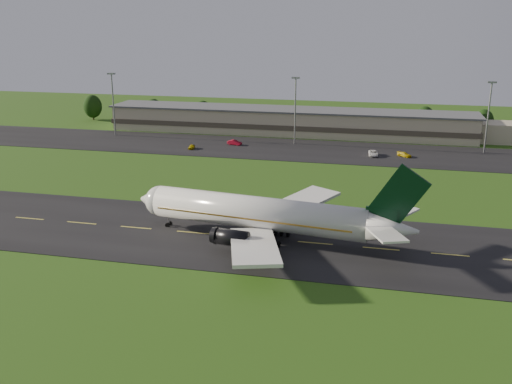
% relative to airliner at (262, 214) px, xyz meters
% --- Properties ---
extents(ground, '(360.00, 360.00, 0.00)m').
position_rel_airliner_xyz_m(ground, '(-12.74, 0.11, -4.66)').
color(ground, '#274711').
rests_on(ground, ground).
extents(taxiway, '(220.00, 30.00, 0.10)m').
position_rel_airliner_xyz_m(taxiway, '(-12.74, 0.11, -4.61)').
color(taxiway, black).
rests_on(taxiway, ground).
extents(apron, '(260.00, 30.00, 0.10)m').
position_rel_airliner_xyz_m(apron, '(-12.74, 72.11, -4.61)').
color(apron, black).
rests_on(apron, ground).
extents(airliner, '(51.17, 41.84, 15.57)m').
position_rel_airliner_xyz_m(airliner, '(0.00, 0.00, 0.00)').
color(airliner, white).
rests_on(airliner, ground).
extents(terminal, '(145.00, 16.00, 8.40)m').
position_rel_airliner_xyz_m(terminal, '(-6.34, 96.29, -0.67)').
color(terminal, '#C3B495').
rests_on(terminal, ground).
extents(light_mast_west, '(2.40, 1.20, 20.35)m').
position_rel_airliner_xyz_m(light_mast_west, '(-67.74, 80.11, 8.08)').
color(light_mast_west, gray).
rests_on(light_mast_west, ground).
extents(light_mast_centre, '(2.40, 1.20, 20.35)m').
position_rel_airliner_xyz_m(light_mast_centre, '(-7.74, 80.11, 8.08)').
color(light_mast_centre, gray).
rests_on(light_mast_centre, ground).
extents(light_mast_east, '(2.40, 1.20, 20.35)m').
position_rel_airliner_xyz_m(light_mast_east, '(47.26, 80.11, 8.08)').
color(light_mast_east, gray).
rests_on(light_mast_east, ground).
extents(tree_line, '(199.09, 8.32, 9.45)m').
position_rel_airliner_xyz_m(tree_line, '(17.12, 106.17, 0.22)').
color(tree_line, black).
rests_on(tree_line, ground).
extents(service_vehicle_a, '(1.87, 3.83, 1.26)m').
position_rel_airliner_xyz_m(service_vehicle_a, '(-36.13, 65.80, -3.93)').
color(service_vehicle_a, '#C7B40B').
rests_on(service_vehicle_a, apron).
extents(service_vehicle_b, '(4.73, 2.53, 1.48)m').
position_rel_airliner_xyz_m(service_vehicle_b, '(-25.26, 74.14, -3.82)').
color(service_vehicle_b, maroon).
rests_on(service_vehicle_b, apron).
extents(service_vehicle_c, '(2.91, 5.56, 1.49)m').
position_rel_airliner_xyz_m(service_vehicle_c, '(16.47, 68.87, -3.82)').
color(service_vehicle_c, silver).
rests_on(service_vehicle_c, apron).
extents(service_vehicle_d, '(4.44, 3.98, 1.24)m').
position_rel_airliner_xyz_m(service_vehicle_d, '(24.96, 69.79, -3.94)').
color(service_vehicle_d, '#DDBD0D').
rests_on(service_vehicle_d, apron).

